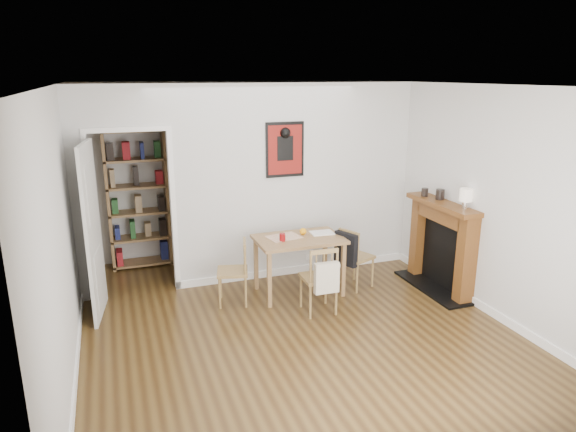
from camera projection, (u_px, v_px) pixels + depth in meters
name	position (u px, v px, depth m)	size (l,w,h in m)	color
ground	(290.00, 321.00, 5.82)	(5.20, 5.20, 0.00)	#543C1B
room_shell	(263.00, 185.00, 6.72)	(5.20, 5.20, 5.20)	silver
dining_table	(299.00, 244.00, 6.41)	(1.08, 0.69, 0.74)	#9F7A4A
chair_left	(232.00, 272.00, 6.18)	(0.48, 0.48, 0.80)	#A2834B
chair_right	(355.00, 257.00, 6.65)	(0.57, 0.53, 0.81)	#A2834B
chair_front	(319.00, 278.00, 5.95)	(0.42, 0.48, 0.82)	#A2834B
bookshelf	(138.00, 199.00, 7.27)	(0.84, 0.34, 2.00)	#9F7A4A
fireplace	(442.00, 243.00, 6.57)	(0.45, 1.25, 1.16)	brown
red_glass	(282.00, 237.00, 6.25)	(0.07, 0.07, 0.10)	maroon
orange_fruit	(303.00, 231.00, 6.49)	(0.09, 0.09, 0.09)	#FFA10D
placemat	(284.00, 237.00, 6.40)	(0.40, 0.30, 0.00)	beige
notebook	(322.00, 233.00, 6.55)	(0.29, 0.21, 0.01)	white
mantel_lamp	(466.00, 196.00, 6.07)	(0.15, 0.15, 0.24)	silver
ceramic_jar_a	(440.00, 194.00, 6.52)	(0.11, 0.11, 0.13)	black
ceramic_jar_b	(425.00, 192.00, 6.69)	(0.09, 0.09, 0.11)	black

